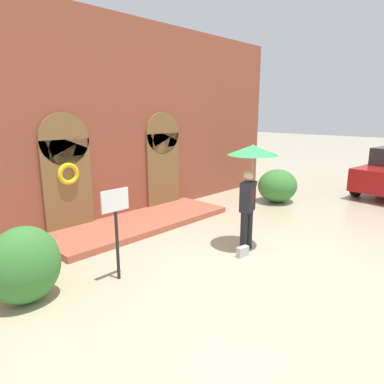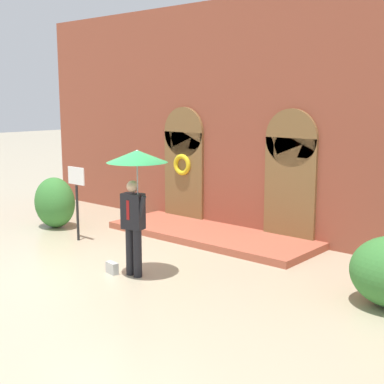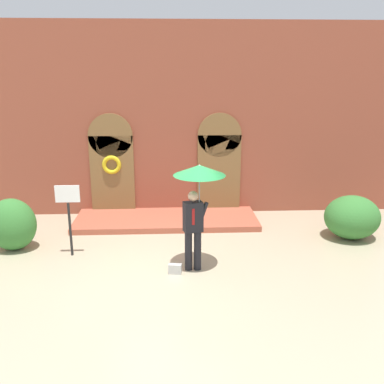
% 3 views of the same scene
% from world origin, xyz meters
% --- Properties ---
extents(ground_plane, '(80.00, 80.00, 0.00)m').
position_xyz_m(ground_plane, '(0.00, 0.00, 0.00)').
color(ground_plane, tan).
extents(building_facade, '(14.00, 2.30, 5.60)m').
position_xyz_m(building_facade, '(-0.00, 4.15, 2.68)').
color(building_facade, brown).
rests_on(building_facade, ground).
extents(person_with_umbrella, '(1.10, 1.10, 2.36)m').
position_xyz_m(person_with_umbrella, '(0.71, 0.00, 1.91)').
color(person_with_umbrella, black).
rests_on(person_with_umbrella, ground).
extents(handbag, '(0.30, 0.16, 0.22)m').
position_xyz_m(handbag, '(0.22, -0.20, 0.11)').
color(handbag, '#B7B7B2').
rests_on(handbag, ground).
extents(sign_post, '(0.56, 0.06, 1.72)m').
position_xyz_m(sign_post, '(-2.22, 0.89, 1.16)').
color(sign_post, black).
rests_on(sign_post, ground).
extents(shrub_left, '(1.16, 0.93, 1.29)m').
position_xyz_m(shrub_left, '(-3.71, 1.32, 0.64)').
color(shrub_left, '#387A33').
rests_on(shrub_left, ground).
extents(shrub_right, '(1.42, 1.29, 1.13)m').
position_xyz_m(shrub_right, '(4.84, 1.66, 0.57)').
color(shrub_right, '#387A33').
rests_on(shrub_right, ground).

